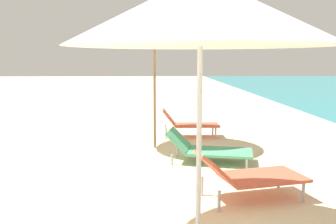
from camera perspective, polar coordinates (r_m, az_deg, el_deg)
umbrella_second at (r=3.61m, az=4.90°, el=14.84°), size 2.53×2.53×2.67m
lounger_second_shoreside at (r=5.19m, az=12.01°, el=-9.19°), size 1.52×0.99×0.64m
umbrella_farthest at (r=7.81m, az=-2.07°, el=12.51°), size 2.23×2.23×2.80m
lounger_farthest_shoreside at (r=8.98m, az=3.08°, el=-1.67°), size 1.34×0.57×0.68m
lounger_farthest_inland at (r=6.89m, az=5.91°, el=-5.44°), size 1.63×1.02×0.58m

